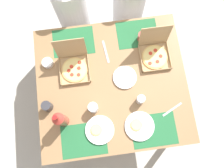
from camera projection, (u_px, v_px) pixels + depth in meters
ground_plane at (112, 99)px, 2.72m from camera, size 6.00×6.00×0.00m
dining_table at (112, 87)px, 2.11m from camera, size 1.26×1.15×0.73m
placemat_near_left at (84, 140)px, 1.90m from camera, size 0.36×0.26×0.00m
placemat_near_right at (154, 130)px, 1.92m from camera, size 0.36×0.26×0.00m
placemat_far_left at (73, 42)px, 2.09m from camera, size 0.36×0.26×0.00m
placemat_far_right at (137, 34)px, 2.11m from camera, size 0.36×0.26×0.00m
pizza_box_corner_right at (155, 52)px, 2.02m from camera, size 0.25×0.27×0.29m
pizza_box_center at (74, 65)px, 2.00m from camera, size 0.25×0.28×0.29m
plate_middle at (125, 77)px, 2.01m from camera, size 0.20×0.20×0.02m
plate_far_left at (99, 130)px, 1.91m from camera, size 0.23×0.23×0.03m
plate_far_right at (139, 126)px, 1.92m from camera, size 0.24×0.24×0.03m
soda_bottle at (60, 120)px, 1.81m from camera, size 0.09×0.09×0.32m
cup_spare at (93, 108)px, 1.91m from camera, size 0.08×0.08×0.11m
cup_dark at (47, 106)px, 1.92m from camera, size 0.08×0.08×0.09m
cup_clear_right at (142, 37)px, 2.06m from camera, size 0.07×0.07×0.09m
cup_red at (141, 99)px, 1.93m from camera, size 0.07×0.07×0.10m
condiment_bowl at (48, 63)px, 2.03m from camera, size 0.09×0.09×0.04m
knife_by_near_right at (106, 52)px, 2.07m from camera, size 0.04×0.21×0.00m
fork_by_near_left at (172, 109)px, 1.96m from camera, size 0.18×0.10×0.00m
diner_left_seat at (73, 12)px, 2.39m from camera, size 0.32×0.32×1.16m
diner_right_seat at (129, 6)px, 2.43m from camera, size 0.32×0.32×1.13m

